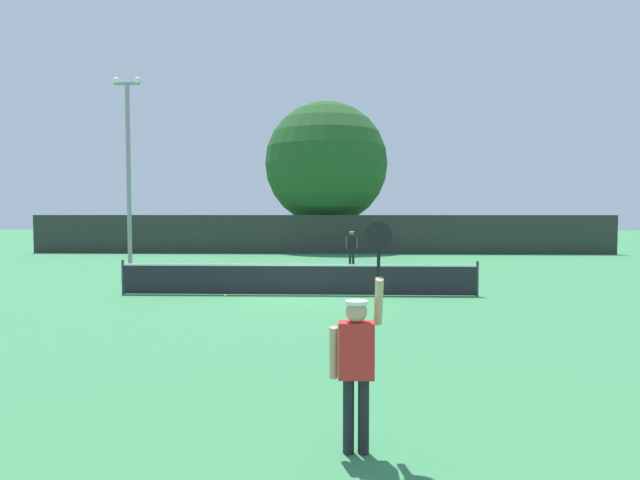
{
  "coord_description": "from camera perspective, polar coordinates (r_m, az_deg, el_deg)",
  "views": [
    {
      "loc": [
        1.34,
        -16.97,
        2.58
      ],
      "look_at": [
        0.45,
        5.96,
        1.4
      ],
      "focal_mm": 31.21,
      "sensor_mm": 36.0,
      "label": 1
    }
  ],
  "objects": [
    {
      "name": "player_serving",
      "position": [
        6.03,
        3.84,
        -11.42
      ],
      "size": [
        0.67,
        0.39,
        2.49
      ],
      "color": "red",
      "rests_on": "ground"
    },
    {
      "name": "perimeter_fence",
      "position": [
        33.9,
        -0.04,
        0.59
      ],
      "size": [
        35.66,
        0.12,
        2.36
      ],
      "primitive_type": "cube",
      "color": "#2D332D",
      "rests_on": "ground"
    },
    {
      "name": "tennis_net",
      "position": [
        17.14,
        -2.28,
        -3.98
      ],
      "size": [
        11.02,
        0.08,
        1.07
      ],
      "color": "#232328",
      "rests_on": "ground"
    },
    {
      "name": "tennis_ball",
      "position": [
        17.18,
        -9.71,
        -5.62
      ],
      "size": [
        0.07,
        0.07,
        0.07
      ],
      "primitive_type": "sphere",
      "color": "#CCE033",
      "rests_on": "ground"
    },
    {
      "name": "ground_plane",
      "position": [
        17.21,
        -2.27,
        -5.67
      ],
      "size": [
        120.0,
        120.0,
        0.0
      ],
      "primitive_type": "plane",
      "color": "#387F4C"
    },
    {
      "name": "player_receiving",
      "position": [
        27.25,
        3.27,
        -0.43
      ],
      "size": [
        0.57,
        0.23,
        1.6
      ],
      "rotation": [
        0.0,
        0.0,
        3.14
      ],
      "color": "black",
      "rests_on": "ground"
    },
    {
      "name": "parked_car_near",
      "position": [
        39.54,
        -4.44,
        0.33
      ],
      "size": [
        2.24,
        4.34,
        1.69
      ],
      "rotation": [
        0.0,
        0.0,
        0.08
      ],
      "color": "white",
      "rests_on": "ground"
    },
    {
      "name": "large_tree",
      "position": [
        37.28,
        0.64,
        7.82
      ],
      "size": [
        8.13,
        8.13,
        9.81
      ],
      "color": "brown",
      "rests_on": "ground"
    },
    {
      "name": "light_pole",
      "position": [
        25.02,
        -19.05,
        7.57
      ],
      "size": [
        1.18,
        0.28,
        8.2
      ],
      "color": "gray",
      "rests_on": "ground"
    }
  ]
}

